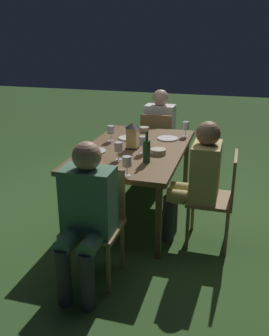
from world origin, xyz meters
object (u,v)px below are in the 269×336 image
object	(u,v)px
wine_glass_d	(127,162)
wine_glass_c	(143,142)
bowl_dip	(98,166)
person_in_mustard	(198,177)
bowl_salad	(144,129)
person_in_green	(86,212)
wine_glass_a	(119,148)
bowl_bread	(80,161)
lantern_centerpiece	(133,134)
plate_c	(95,151)
person_in_cream	(161,127)
dining_table	(135,153)
chair_head_near	(157,142)
chair_head_far	(96,218)
bowl_olives	(158,151)
wine_glass_e	(111,130)
wine_glass_b	(186,126)
chair_side_right_b	(219,195)
plate_b	(168,138)
green_bottle_on_table	(147,151)
plate_a	(129,138)

from	to	relation	value
wine_glass_d	wine_glass_c	bearing A→B (deg)	-177.66
wine_glass_d	bowl_dip	size ratio (longest dim) A/B	1.24
person_in_mustard	bowl_salad	xyz separation A→B (m)	(-1.03, -0.76, 0.13)
wine_glass_d	person_in_green	bearing A→B (deg)	-16.25
wine_glass_a	bowl_bread	world-z (taller)	wine_glass_a
lantern_centerpiece	wine_glass_c	size ratio (longest dim) A/B	1.57
plate_c	bowl_dip	xyz separation A→B (m)	(0.44, 0.20, 0.02)
person_in_cream	bowl_salad	world-z (taller)	person_in_cream
dining_table	person_in_green	distance (m)	1.29
chair_head_near	person_in_mustard	size ratio (longest dim) A/B	0.76
person_in_green	bowl_bread	bearing A→B (deg)	-153.85
bowl_salad	chair_head_far	bearing A→B (deg)	2.19
wine_glass_d	bowl_olives	distance (m)	0.65
chair_head_far	wine_glass_c	xyz separation A→B (m)	(-0.95, 0.13, 0.37)
chair_head_near	wine_glass_e	size ratio (longest dim) A/B	5.15
wine_glass_b	chair_side_right_b	bearing A→B (deg)	25.49
lantern_centerpiece	person_in_green	bearing A→B (deg)	0.60
lantern_centerpiece	wine_glass_d	bearing A→B (deg)	12.55
dining_table	wine_glass_c	xyz separation A→B (m)	(0.15, 0.13, 0.17)
wine_glass_d	person_in_mustard	bearing A→B (deg)	125.31
chair_head_far	wine_glass_b	xyz separation A→B (m)	(-1.68, 0.43, 0.37)
bowl_bread	person_in_cream	bearing A→B (deg)	169.89
person_in_mustard	wine_glass_d	bearing A→B (deg)	-54.69
bowl_salad	bowl_dip	bearing A→B (deg)	-3.12
dining_table	person_in_mustard	world-z (taller)	person_in_mustard
dining_table	chair_head_near	world-z (taller)	chair_head_near
wine_glass_a	plate_c	size ratio (longest dim) A/B	0.75
bowl_bread	bowl_dip	distance (m)	0.21
dining_table	wine_glass_b	world-z (taller)	wine_glass_b
chair_head_near	chair_head_far	size ratio (longest dim) A/B	1.00
person_in_mustard	plate_b	size ratio (longest dim) A/B	4.96
bowl_bread	person_in_green	bearing A→B (deg)	26.15
chair_side_right_b	dining_table	bearing A→B (deg)	-113.15
person_in_cream	green_bottle_on_table	bearing A→B (deg)	7.64
wine_glass_b	plate_c	bearing A→B (deg)	-43.56
plate_b	lantern_centerpiece	bearing A→B (deg)	-33.00
person_in_cream	chair_head_far	world-z (taller)	person_in_cream
plate_b	bowl_bread	world-z (taller)	bowl_bread
bowl_bread	bowl_olives	bearing A→B (deg)	127.22
lantern_centerpiece	person_in_cream	bearing A→B (deg)	179.42
person_in_green	bowl_olives	world-z (taller)	person_in_green
person_in_green	wine_glass_b	xyz separation A→B (m)	(-1.87, 0.43, 0.22)
plate_a	plate_b	bearing A→B (deg)	103.75
person_in_green	person_in_mustard	world-z (taller)	same
wine_glass_c	bowl_olives	xyz separation A→B (m)	(-0.01, 0.15, -0.09)
chair_head_far	chair_side_right_b	size ratio (longest dim) A/B	1.00
dining_table	bowl_dip	world-z (taller)	bowl_dip
lantern_centerpiece	wine_glass_b	size ratio (longest dim) A/B	1.57
person_in_cream	person_in_mustard	size ratio (longest dim) A/B	1.00
plate_a	wine_glass_a	bearing A→B (deg)	8.87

